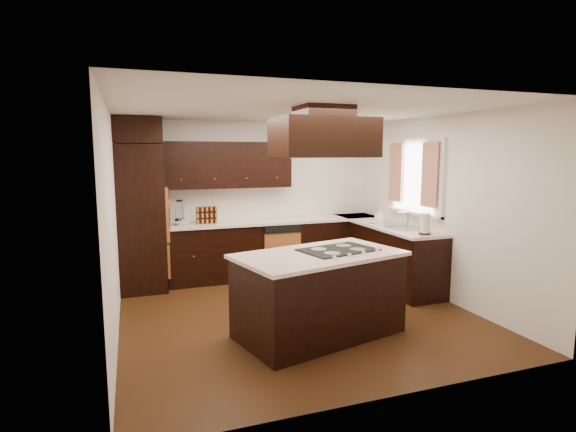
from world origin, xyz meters
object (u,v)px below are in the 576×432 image
at_px(island, 319,296).
at_px(range_hood, 323,138).
at_px(spice_rack, 206,215).
at_px(oven_column, 141,218).

relative_size(island, range_hood, 1.65).
distance_m(range_hood, spice_rack, 2.75).
bearing_deg(island, spice_rack, 94.31).
height_order(oven_column, spice_rack, oven_column).
xyz_separation_m(oven_column, spice_rack, (0.96, 0.08, -0.01)).
bearing_deg(oven_column, spice_rack, 4.94).
height_order(island, range_hood, range_hood).
bearing_deg(range_hood, island, -123.09).
xyz_separation_m(island, spice_rack, (-0.81, 2.49, 0.61)).
distance_m(island, spice_rack, 2.69).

